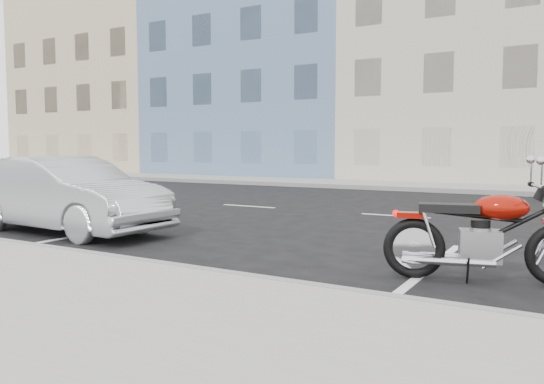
# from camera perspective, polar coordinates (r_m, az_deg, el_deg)

# --- Properties ---
(ground) EXTENTS (120.00, 120.00, 0.00)m
(ground) POSITION_cam_1_polar(r_m,az_deg,el_deg) (12.07, 22.25, -3.01)
(ground) COLOR black
(ground) RESTS_ON ground
(sidewalk_far) EXTENTS (80.00, 3.40, 0.15)m
(sidewalk_far) POSITION_cam_1_polar(r_m,az_deg,el_deg) (21.65, 12.35, 0.72)
(sidewalk_far) COLOR gray
(sidewalk_far) RESTS_ON ground
(curb_near) EXTENTS (80.00, 0.12, 0.16)m
(curb_near) POSITION_cam_1_polar(r_m,az_deg,el_deg) (8.35, -23.29, -5.80)
(curb_near) COLOR gray
(curb_near) RESTS_ON ground
(curb_far) EXTENTS (80.00, 0.12, 0.16)m
(curb_far) POSITION_cam_1_polar(r_m,az_deg,el_deg) (20.04, 10.85, 0.44)
(curb_far) COLOR gray
(curb_far) RESTS_ON ground
(bldg_far_west) EXTENTS (12.00, 12.00, 12.00)m
(bldg_far_west) POSITION_cam_1_polar(r_m,az_deg,el_deg) (39.70, -14.38, 11.03)
(bldg_far_west) COLOR tan
(bldg_far_west) RESTS_ON ground
(bldg_blue) EXTENTS (12.00, 12.00, 13.00)m
(bldg_blue) POSITION_cam_1_polar(r_m,az_deg,el_deg) (32.58, 1.25, 13.48)
(bldg_blue) COLOR slate
(bldg_blue) RESTS_ON ground
(bldg_cream) EXTENTS (12.00, 12.00, 11.50)m
(bldg_cream) POSITION_cam_1_polar(r_m,az_deg,el_deg) (28.70, 23.26, 12.77)
(bldg_cream) COLOR #B8AE9A
(bldg_cream) RESTS_ON ground
(sedan_silver) EXTENTS (4.30, 1.66, 1.40)m
(sedan_silver) POSITION_cam_1_polar(r_m,az_deg,el_deg) (10.44, -21.21, -0.26)
(sedan_silver) COLOR #A2A5A9
(sedan_silver) RESTS_ON ground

